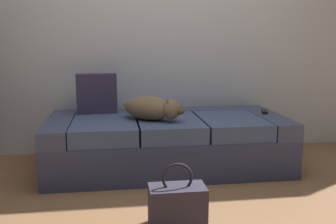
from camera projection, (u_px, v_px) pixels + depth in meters
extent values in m
cube|color=silver|center=(158.00, 2.00, 3.57)|extent=(6.40, 0.10, 2.80)
cube|color=#383C5F|center=(167.00, 150.00, 3.21)|extent=(1.93, 0.92, 0.30)
cube|color=#434B6E|center=(59.00, 128.00, 3.05)|extent=(0.20, 0.92, 0.13)
cube|color=#434B6E|center=(267.00, 122.00, 3.29)|extent=(0.20, 0.92, 0.13)
cube|color=#434B6E|center=(162.00, 116.00, 3.52)|extent=(1.53, 0.20, 0.13)
cube|color=#44557E|center=(104.00, 129.00, 3.00)|extent=(0.49, 0.70, 0.13)
cube|color=#44557E|center=(169.00, 127.00, 3.07)|extent=(0.49, 0.70, 0.13)
cube|color=#44557E|center=(230.00, 125.00, 3.14)|extent=(0.49, 0.70, 0.13)
ellipsoid|color=#7F674B|center=(148.00, 108.00, 3.03)|extent=(0.47, 0.44, 0.19)
sphere|color=#7F674B|center=(170.00, 109.00, 2.94)|extent=(0.16, 0.16, 0.16)
ellipsoid|color=#4C3E2D|center=(179.00, 111.00, 2.91)|extent=(0.11, 0.10, 0.05)
cone|color=#4C3E2D|center=(173.00, 101.00, 2.96)|extent=(0.04, 0.04, 0.05)
cone|color=#4C3E2D|center=(168.00, 103.00, 2.89)|extent=(0.04, 0.04, 0.05)
ellipsoid|color=#7F674B|center=(132.00, 104.00, 3.16)|extent=(0.17, 0.11, 0.05)
cube|color=black|center=(264.00, 112.00, 3.34)|extent=(0.09, 0.16, 0.02)
cube|color=#372F4B|center=(97.00, 94.00, 3.30)|extent=(0.35, 0.15, 0.34)
cube|color=#342F41|center=(177.00, 206.00, 2.18)|extent=(0.32, 0.18, 0.24)
torus|color=#24212D|center=(177.00, 178.00, 2.15)|extent=(0.18, 0.02, 0.18)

